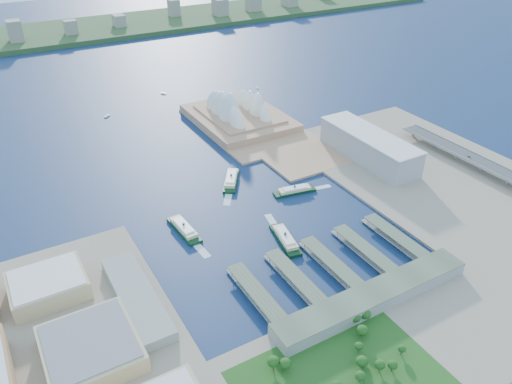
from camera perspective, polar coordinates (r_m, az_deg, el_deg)
ground at (r=538.61m, az=2.42°, el=-4.62°), size 3000.00×3000.00×0.00m
south_land at (r=424.06m, az=18.56°, el=-18.83°), size 720.00×180.00×3.00m
east_land at (r=653.21m, az=23.02°, el=-0.17°), size 240.00×500.00×3.00m
peninsula at (r=780.58m, az=-1.07°, el=7.61°), size 135.00×220.00×3.00m
far_shore at (r=1400.96m, az=-20.42°, el=16.77°), size 2200.00×260.00×12.00m
opera_house at (r=784.03m, az=-1.98°, el=10.12°), size 134.00×180.00×58.00m
toaster_building at (r=687.75m, az=12.77°, el=5.10°), size 45.00×155.00×35.00m
expressway at (r=690.46m, az=26.91°, el=1.29°), size 26.00×340.00×11.85m
west_buildings at (r=421.27m, az=-23.26°, el=-17.42°), size 200.00×280.00×27.00m
ferry_wharves at (r=494.82m, az=8.49°, el=-8.08°), size 184.00×90.00×9.30m
terminal_building at (r=459.81m, az=13.25°, el=-11.63°), size 200.00×28.00×12.00m
park at (r=394.53m, az=10.23°, el=-20.07°), size 150.00×110.00×16.00m
far_skyline at (r=1374.62m, az=-20.50°, el=17.95°), size 1900.00×140.00×55.00m
ferry_a at (r=542.03m, az=-8.25°, el=-3.99°), size 18.14×58.78×10.97m
ferry_b at (r=626.52m, az=-2.85°, el=1.62°), size 45.55×57.97×11.26m
ferry_c at (r=522.90m, az=3.36°, el=-5.16°), size 25.44×59.52×10.92m
ferry_d at (r=605.33m, az=4.43°, el=0.33°), size 54.11×22.08×9.95m
boat_b at (r=850.92m, az=-16.65°, el=8.35°), size 10.86×9.79×2.94m
boat_c at (r=941.21m, az=0.16°, el=11.84°), size 5.52×10.69×2.31m
boat_e at (r=928.19m, az=-10.54°, el=11.04°), size 8.66×10.91×2.64m
car_c at (r=712.33m, az=23.17°, el=3.73°), size 1.89×4.64×1.35m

